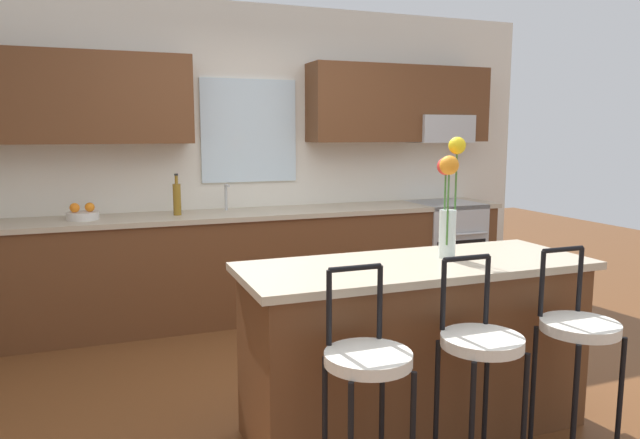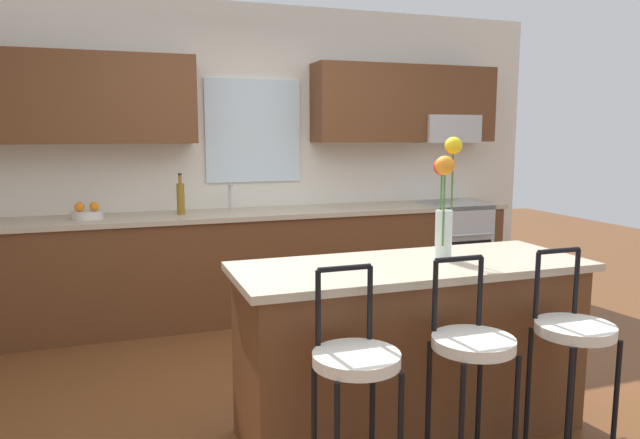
{
  "view_description": "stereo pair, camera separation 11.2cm",
  "coord_description": "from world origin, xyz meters",
  "px_view_note": "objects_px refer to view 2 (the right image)",
  "views": [
    {
      "loc": [
        -1.3,
        -3.17,
        1.59
      ],
      "look_at": [
        0.12,
        0.55,
        1.0
      ],
      "focal_mm": 33.22,
      "sensor_mm": 36.0,
      "label": 1
    },
    {
      "loc": [
        -1.2,
        -3.21,
        1.59
      ],
      "look_at": [
        0.12,
        0.55,
        1.0
      ],
      "focal_mm": 33.22,
      "sensor_mm": 36.0,
      "label": 2
    }
  ],
  "objects_px": {
    "bar_stool_near": "(356,370)",
    "flower_vase": "(445,194)",
    "fruit_bowl_oranges": "(87,213)",
    "bottle_olive_oil": "(181,198)",
    "kitchen_island": "(410,347)",
    "oven_range": "(449,250)",
    "bar_stool_far": "(573,339)",
    "bar_stool_middle": "(472,353)"
  },
  "relations": [
    {
      "from": "bar_stool_near",
      "to": "flower_vase",
      "type": "height_order",
      "value": "flower_vase"
    },
    {
      "from": "flower_vase",
      "to": "fruit_bowl_oranges",
      "type": "relative_size",
      "value": 2.69
    },
    {
      "from": "flower_vase",
      "to": "bottle_olive_oil",
      "type": "bearing_deg",
      "value": 117.21
    },
    {
      "from": "kitchen_island",
      "to": "flower_vase",
      "type": "distance_m",
      "value": 0.83
    },
    {
      "from": "oven_range",
      "to": "flower_vase",
      "type": "height_order",
      "value": "flower_vase"
    },
    {
      "from": "kitchen_island",
      "to": "fruit_bowl_oranges",
      "type": "bearing_deg",
      "value": 126.27
    },
    {
      "from": "bar_stool_near",
      "to": "flower_vase",
      "type": "bearing_deg",
      "value": 38.4
    },
    {
      "from": "kitchen_island",
      "to": "bar_stool_far",
      "type": "bearing_deg",
      "value": -45.72
    },
    {
      "from": "bar_stool_far",
      "to": "flower_vase",
      "type": "xyz_separation_m",
      "value": [
        -0.34,
        0.6,
        0.63
      ]
    },
    {
      "from": "bar_stool_middle",
      "to": "flower_vase",
      "type": "relative_size",
      "value": 1.61
    },
    {
      "from": "bar_stool_far",
      "to": "bottle_olive_oil",
      "type": "height_order",
      "value": "bottle_olive_oil"
    },
    {
      "from": "bar_stool_near",
      "to": "fruit_bowl_oranges",
      "type": "height_order",
      "value": "fruit_bowl_oranges"
    },
    {
      "from": "oven_range",
      "to": "kitchen_island",
      "type": "xyz_separation_m",
      "value": [
        -1.6,
        -2.22,
        0.0
      ]
    },
    {
      "from": "bar_stool_middle",
      "to": "bottle_olive_oil",
      "type": "relative_size",
      "value": 3.08
    },
    {
      "from": "bar_stool_near",
      "to": "bar_stool_middle",
      "type": "distance_m",
      "value": 0.55
    },
    {
      "from": "fruit_bowl_oranges",
      "to": "oven_range",
      "type": "bearing_deg",
      "value": -0.44
    },
    {
      "from": "bar_stool_middle",
      "to": "bar_stool_far",
      "type": "distance_m",
      "value": 0.55
    },
    {
      "from": "oven_range",
      "to": "bottle_olive_oil",
      "type": "distance_m",
      "value": 2.6
    },
    {
      "from": "fruit_bowl_oranges",
      "to": "bottle_olive_oil",
      "type": "bearing_deg",
      "value": 0.0
    },
    {
      "from": "bar_stool_far",
      "to": "flower_vase",
      "type": "bearing_deg",
      "value": 119.76
    },
    {
      "from": "bar_stool_middle",
      "to": "bottle_olive_oil",
      "type": "bearing_deg",
      "value": 108.28
    },
    {
      "from": "fruit_bowl_oranges",
      "to": "bottle_olive_oil",
      "type": "relative_size",
      "value": 0.71
    },
    {
      "from": "bar_stool_near",
      "to": "bar_stool_middle",
      "type": "relative_size",
      "value": 1.0
    },
    {
      "from": "flower_vase",
      "to": "bottle_olive_oil",
      "type": "xyz_separation_m",
      "value": [
        -1.13,
        2.21,
        -0.21
      ]
    },
    {
      "from": "bar_stool_middle",
      "to": "bar_stool_far",
      "type": "xyz_separation_m",
      "value": [
        0.55,
        0.0,
        0.0
      ]
    },
    {
      "from": "oven_range",
      "to": "bar_stool_far",
      "type": "height_order",
      "value": "bar_stool_far"
    },
    {
      "from": "oven_range",
      "to": "bar_stool_far",
      "type": "distance_m",
      "value": 2.98
    },
    {
      "from": "kitchen_island",
      "to": "bottle_olive_oil",
      "type": "relative_size",
      "value": 5.5
    },
    {
      "from": "oven_range",
      "to": "fruit_bowl_oranges",
      "type": "bearing_deg",
      "value": 179.56
    },
    {
      "from": "bar_stool_middle",
      "to": "bar_stool_far",
      "type": "bearing_deg",
      "value": 0.0
    },
    {
      "from": "kitchen_island",
      "to": "flower_vase",
      "type": "xyz_separation_m",
      "value": [
        0.21,
        0.04,
        0.81
      ]
    },
    {
      "from": "bar_stool_near",
      "to": "flower_vase",
      "type": "xyz_separation_m",
      "value": [
        0.76,
        0.6,
        0.63
      ]
    },
    {
      "from": "bar_stool_middle",
      "to": "bar_stool_near",
      "type": "bearing_deg",
      "value": 180.0
    },
    {
      "from": "bar_stool_far",
      "to": "bar_stool_middle",
      "type": "bearing_deg",
      "value": 180.0
    },
    {
      "from": "kitchen_island",
      "to": "flower_vase",
      "type": "bearing_deg",
      "value": 9.82
    },
    {
      "from": "fruit_bowl_oranges",
      "to": "bar_stool_far",
      "type": "bearing_deg",
      "value": -51.96
    },
    {
      "from": "bar_stool_near",
      "to": "bar_stool_far",
      "type": "height_order",
      "value": "same"
    },
    {
      "from": "flower_vase",
      "to": "bottle_olive_oil",
      "type": "distance_m",
      "value": 2.49
    },
    {
      "from": "oven_range",
      "to": "bar_stool_near",
      "type": "relative_size",
      "value": 0.88
    },
    {
      "from": "kitchen_island",
      "to": "bar_stool_far",
      "type": "distance_m",
      "value": 0.81
    },
    {
      "from": "oven_range",
      "to": "bar_stool_near",
      "type": "bearing_deg",
      "value": -127.69
    },
    {
      "from": "kitchen_island",
      "to": "bottle_olive_oil",
      "type": "bearing_deg",
      "value": 112.47
    }
  ]
}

